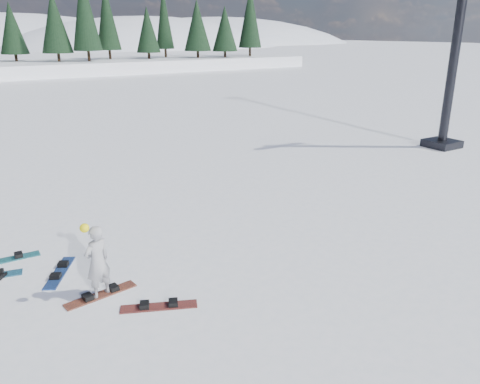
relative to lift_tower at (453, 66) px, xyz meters
name	(u,v)px	position (x,y,z in m)	size (l,w,h in m)	color
ground	(145,257)	(-16.03, -3.14, -3.70)	(420.00, 420.00, 0.00)	white
lift_tower	(453,66)	(0.00, 0.00, 0.00)	(2.51, 1.39, 9.10)	black
snowboarder_woman	(97,261)	(-17.46, -4.31, -2.91)	(0.66, 0.55, 1.70)	#B0B1B5
snowboard_woman	(101,295)	(-17.45, -4.31, -3.69)	(1.50, 0.28, 0.03)	#963F20
snowboard_loose_b	(159,307)	(-16.62, -5.36, -3.69)	(1.50, 0.28, 0.03)	maroon
snowboard_loose_a	(60,272)	(-17.95, -2.86, -3.69)	(1.50, 0.28, 0.03)	navy
snowboard_loose_c	(6,260)	(-18.88, -1.54, -3.69)	(1.50, 0.28, 0.03)	teal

